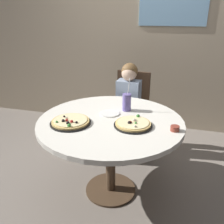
# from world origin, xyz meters

# --- Properties ---
(ground_plane) EXTENTS (8.00, 8.00, 0.00)m
(ground_plane) POSITION_xyz_m (0.00, 0.00, 0.00)
(ground_plane) COLOR slate
(wall_with_window) EXTENTS (5.20, 0.14, 2.90)m
(wall_with_window) POSITION_xyz_m (0.00, 1.64, 1.45)
(wall_with_window) COLOR tan
(wall_with_window) RESTS_ON ground_plane
(dining_table) EXTENTS (1.24, 1.24, 0.75)m
(dining_table) POSITION_xyz_m (0.00, 0.00, 0.66)
(dining_table) COLOR silver
(dining_table) RESTS_ON ground_plane
(chair_wooden) EXTENTS (0.44, 0.44, 0.95)m
(chair_wooden) POSITION_xyz_m (0.01, 0.88, 0.53)
(chair_wooden) COLOR #382619
(chair_wooden) RESTS_ON ground_plane
(diner_child) EXTENTS (0.29, 0.42, 1.08)m
(diner_child) POSITION_xyz_m (-0.01, 0.70, 0.48)
(diner_child) COLOR #3F4766
(diner_child) RESTS_ON ground_plane
(pizza_veggie) EXTENTS (0.34, 0.34, 0.05)m
(pizza_veggie) POSITION_xyz_m (-0.30, -0.16, 0.77)
(pizza_veggie) COLOR black
(pizza_veggie) RESTS_ON dining_table
(pizza_cheese) EXTENTS (0.31, 0.31, 0.05)m
(pizza_cheese) POSITION_xyz_m (0.21, -0.07, 0.77)
(pizza_cheese) COLOR black
(pizza_cheese) RESTS_ON dining_table
(soda_cup) EXTENTS (0.08, 0.08, 0.31)m
(soda_cup) POSITION_xyz_m (0.09, 0.24, 0.83)
(soda_cup) COLOR #6659A5
(soda_cup) RESTS_ON dining_table
(sauce_bowl) EXTENTS (0.07, 0.07, 0.04)m
(sauce_bowl) POSITION_xyz_m (0.54, -0.07, 0.77)
(sauce_bowl) COLOR brown
(sauce_bowl) RESTS_ON dining_table
(plate_small) EXTENTS (0.18, 0.18, 0.01)m
(plate_small) POSITION_xyz_m (-0.04, 0.12, 0.76)
(plate_small) COLOR white
(plate_small) RESTS_ON dining_table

